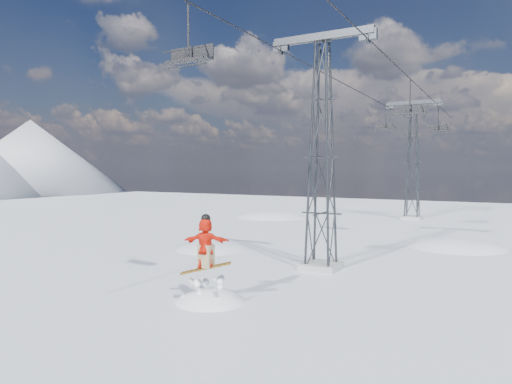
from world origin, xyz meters
TOP-DOWN VIEW (x-y plane):
  - ground at (0.00, 0.00)m, footprint 120.00×120.00m
  - snow_terrain at (-4.77, 21.24)m, footprint 39.00×37.00m
  - lift_tower_near at (0.80, 8.00)m, footprint 5.20×1.80m
  - lift_tower_far at (0.80, 33.00)m, footprint 5.20×1.80m
  - haul_cables at (0.80, 19.50)m, footprint 4.46×51.00m
  - snowboarder_jump at (-0.87, 0.86)m, footprint 4.40×4.40m
  - lift_chair_near at (-1.40, 0.40)m, footprint 1.87×0.54m
  - lift_chair_mid at (3.00, 18.72)m, footprint 2.05×0.59m
  - lift_chair_far at (-1.40, 31.07)m, footprint 1.93×0.55m
  - lift_chair_extra at (3.00, 33.35)m, footprint 2.13×0.61m

SIDE VIEW (x-z plane):
  - snow_terrain at x=-4.77m, z-range -20.59..1.41m
  - snowboarder_jump at x=-0.87m, z-range -5.23..2.02m
  - ground at x=0.00m, z-range 0.00..0.00m
  - lift_tower_near at x=0.80m, z-range -0.24..11.18m
  - lift_tower_far at x=0.80m, z-range -0.24..11.18m
  - lift_chair_extra at x=3.00m, z-range 7.41..10.06m
  - lift_chair_mid at x=3.00m, z-range 7.54..10.08m
  - lift_chair_far at x=-1.40m, z-range 7.74..10.13m
  - lift_chair_near at x=-1.40m, z-range 7.84..10.15m
  - haul_cables at x=0.80m, z-range 10.82..10.88m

